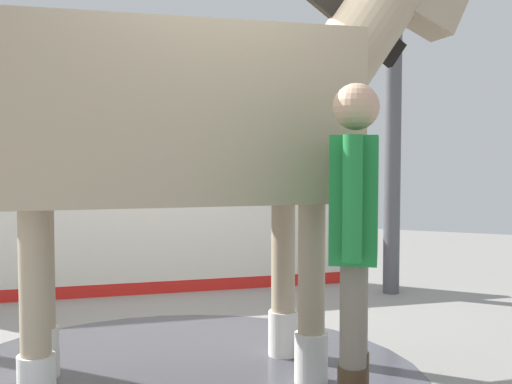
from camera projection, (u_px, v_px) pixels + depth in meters
name	position (u px, v px, depth m)	size (l,w,h in m)	color
ground_plane	(179.00, 364.00, 4.10)	(16.00, 16.00, 0.02)	gray
wet_patch	(175.00, 379.00, 3.78)	(3.08, 3.08, 0.00)	#4C4C54
barrier_wall	(139.00, 241.00, 6.10)	(3.55, 2.82, 1.12)	silver
roof_post_near	(393.00, 149.00, 6.10)	(0.16, 0.16, 2.85)	#4C4C51
horse	(193.00, 122.00, 3.73)	(2.80, 2.32, 2.69)	tan
handler	(355.00, 230.00, 3.09)	(0.31, 0.67, 1.71)	#47331E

